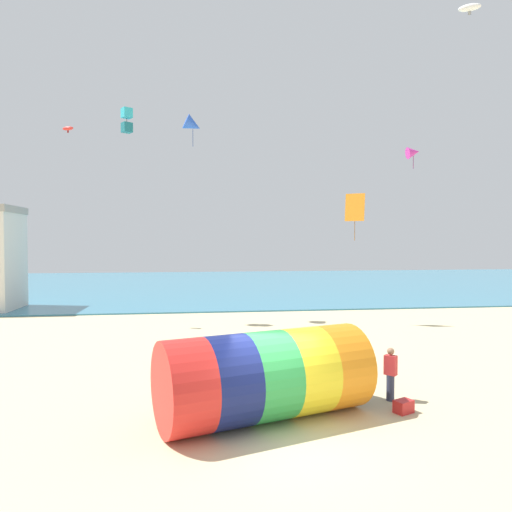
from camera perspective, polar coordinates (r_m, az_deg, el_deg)
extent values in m
plane|color=#CCBA8C|center=(12.11, 3.62, -21.97)|extent=(120.00, 120.00, 0.00)
cube|color=teal|center=(51.23, -4.89, -3.53)|extent=(120.00, 40.00, 0.10)
cylinder|color=red|center=(12.10, -9.04, -15.88)|extent=(1.83, 2.65, 2.42)
cylinder|color=navy|center=(12.45, -3.77, -15.35)|extent=(1.83, 2.65, 2.42)
cylinder|color=green|center=(12.90, 1.16, -14.73)|extent=(1.83, 2.65, 2.42)
cylinder|color=yellow|center=(13.42, 5.70, -14.07)|extent=(1.83, 2.65, 2.42)
cylinder|color=orange|center=(14.03, 9.86, -13.39)|extent=(1.83, 2.65, 2.42)
cylinder|color=black|center=(14.36, 11.85, -13.03)|extent=(0.74, 2.14, 2.22)
cylinder|color=#383D56|center=(15.12, 16.45, -15.50)|extent=(0.24, 0.24, 0.80)
cube|color=red|center=(14.93, 16.47, -12.95)|extent=(0.41, 0.41, 0.60)
sphere|color=#9E7051|center=(14.82, 16.49, -11.35)|extent=(0.22, 0.22, 0.22)
ellipsoid|color=red|center=(29.08, -22.45, 14.52)|extent=(0.77, 0.57, 0.29)
cube|color=maroon|center=(29.05, -22.45, 14.23)|extent=(0.10, 0.06, 0.18)
cube|color=orange|center=(27.34, 12.26, 5.98)|extent=(1.12, 0.82, 1.62)
cylinder|color=#8F4F12|center=(27.28, 12.24, 3.62)|extent=(0.03, 0.03, 1.64)
cone|color=#D1339E|center=(27.96, 19.08, 12.15)|extent=(0.83, 0.74, 0.78)
cylinder|color=#7D1E5E|center=(27.86, 19.06, 11.02)|extent=(0.03, 0.03, 0.74)
cube|color=#2DB2C6|center=(29.32, -15.86, 16.81)|extent=(0.74, 0.74, 0.57)
cube|color=#1B6B77|center=(29.11, -15.84, 15.18)|extent=(0.74, 0.74, 0.57)
cylinder|color=black|center=(29.21, -15.85, 16.00)|extent=(0.02, 0.02, 1.53)
cone|color=blue|center=(29.51, -7.90, 15.93)|extent=(1.45, 1.20, 1.29)
cylinder|color=navy|center=(29.33, -7.90, 14.42)|extent=(0.03, 0.03, 1.06)
ellipsoid|color=white|center=(23.96, 25.14, 26.29)|extent=(0.98, 0.81, 0.37)
cube|color=gray|center=(23.88, 25.13, 25.87)|extent=(0.12, 0.08, 0.23)
cube|color=red|center=(14.31, 17.96, -17.46)|extent=(0.62, 0.54, 0.36)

